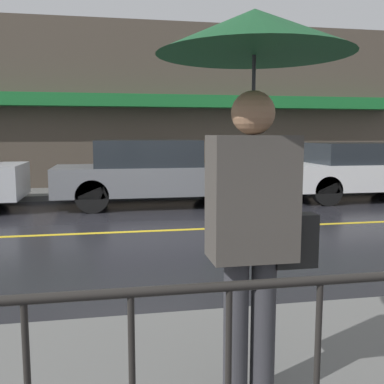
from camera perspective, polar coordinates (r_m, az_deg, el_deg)
The scene contains 8 objects.
ground_plane at distance 7.79m, azimuth -7.43°, elevation -5.03°, with size 80.00×80.00×0.00m, color black.
sidewalk_far at distance 12.50m, azimuth -8.69°, elevation -0.04°, with size 28.00×1.77×0.14m.
lane_marking at distance 7.79m, azimuth -7.43°, elevation -5.01°, with size 25.20×0.12×0.01m.
building_storefront at distance 13.42m, azimuth -9.05°, elevation 10.69°, with size 28.00×0.85×4.90m.
railing_foreground at distance 1.76m, azimuth 4.62°, elevation -23.11°, with size 12.00×0.04×1.02m.
pedestrian at distance 2.43m, azimuth 7.92°, elevation 10.87°, with size 1.03×1.03×2.17m.
car_grey at distance 10.49m, azimuth -5.05°, elevation 2.52°, with size 4.56×1.78×1.53m.
car_white at distance 12.16m, azimuth 20.21°, elevation 2.59°, with size 4.04×1.82×1.44m.
Camera 1 is at (-0.41, -7.60, 1.67)m, focal length 42.00 mm.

